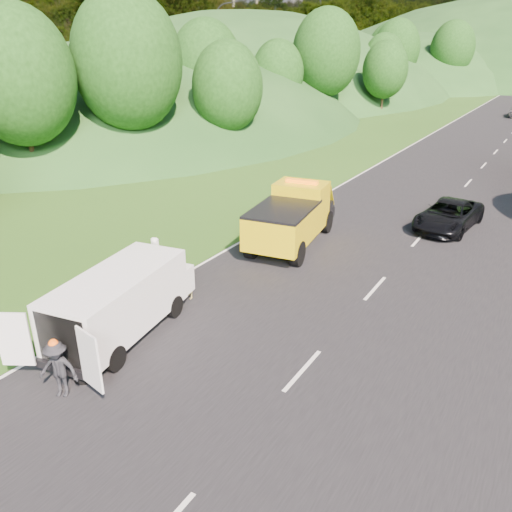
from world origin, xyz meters
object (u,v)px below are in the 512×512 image
Objects in this scene: spare_tire at (86,378)px; passing_suv at (446,229)px; white_van at (122,300)px; suitcase at (154,270)px; worker at (63,395)px; tow_truck at (292,216)px; woman at (160,283)px; child at (189,299)px.

passing_suv is at bearing 72.19° from spare_tire.
suitcase is at bearing 110.88° from white_van.
white_van is at bearing 81.04° from worker.
tow_truck is at bearing 75.33° from white_van.
child is at bearing -103.83° from woman.
spare_tire is at bearing 70.16° from worker.
child is 5.98m from worker.
worker reaches higher than spare_tire.
tow_truck is at bearing 63.01° from suitcase.
tow_truck is 4.12× the size of worker.
woman is at bearing 112.59° from spare_tire.
white_van is at bearing -59.38° from suitcase.
white_van is 3.87m from woman.
suitcase is at bearing 58.02° from woman.
child is 5.17m from spare_tire.
worker is at bearing -62.17° from child.
passing_suv reaches higher than suitcase.
worker reaches higher than suitcase.
spare_tire is (2.92, -5.92, -0.27)m from suitcase.
white_van is 2.64m from spare_tire.
white_van is at bearing 108.37° from spare_tire.
passing_suv is (7.99, 12.14, 0.00)m from woman.
tow_truck is at bearing 66.27° from worker.
white_van is 3.17m from child.
tow_truck is at bearing 106.76° from child.
suitcase is 0.81× the size of spare_tire.
child is at bearing 96.01° from spare_tire.
woman is at bearing 86.80° from worker.
child is (0.20, 2.92, -1.22)m from white_van.
passing_suv is at bearing -34.27° from woman.
suitcase is 0.11× the size of passing_suv.
worker is 0.33× the size of passing_suv.
passing_suv is at bearing 49.51° from worker.
worker is at bearing -66.14° from suitcase.
spare_tire is at bearing -61.86° from child.
worker reaches higher than passing_suv.
child is at bearing -104.01° from tow_truck.
passing_suv reaches higher than child.
tow_truck reaches higher than passing_suv.
child is at bearing -110.21° from passing_suv.
passing_suv is (8.60, 11.77, -0.27)m from suitcase.
suitcase reaches higher than spare_tire.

